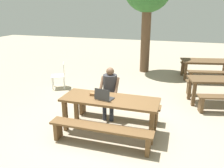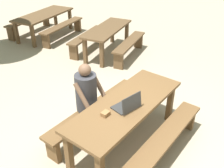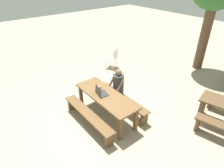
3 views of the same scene
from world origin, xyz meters
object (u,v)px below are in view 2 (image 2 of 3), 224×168
(small_pouch, at_px, (105,114))
(picnic_table_rear, at_px, (44,17))
(picnic_table_front, at_px, (126,109))
(picnic_table_mid, at_px, (107,32))
(laptop, at_px, (128,105))
(person_seated, at_px, (88,96))

(small_pouch, distance_m, picnic_table_rear, 5.65)
(picnic_table_front, distance_m, small_pouch, 0.45)
(picnic_table_mid, relative_size, picnic_table_rear, 0.89)
(laptop, bearing_deg, picnic_table_rear, -106.44)
(picnic_table_front, height_order, picnic_table_mid, picnic_table_front)
(laptop, xyz_separation_m, picnic_table_mid, (2.69, 2.52, -0.22))
(picnic_table_rear, bearing_deg, small_pouch, -132.04)
(person_seated, bearing_deg, picnic_table_front, -72.22)
(laptop, xyz_separation_m, picnic_table_rear, (2.57, 5.01, -0.21))
(picnic_table_mid, bearing_deg, person_seated, -159.97)
(picnic_table_front, distance_m, person_seated, 0.64)
(person_seated, bearing_deg, small_pouch, -112.94)
(small_pouch, relative_size, picnic_table_rear, 0.05)
(small_pouch, xyz_separation_m, picnic_table_rear, (2.89, 4.86, -0.18))
(laptop, bearing_deg, small_pouch, -15.05)
(picnic_table_rear, bearing_deg, person_seated, -132.94)
(picnic_table_front, xyz_separation_m, person_seated, (-0.19, 0.60, 0.10))
(small_pouch, bearing_deg, picnic_table_rear, 59.28)
(laptop, xyz_separation_m, small_pouch, (-0.32, 0.15, -0.03))
(picnic_table_mid, bearing_deg, picnic_table_front, -150.10)
(picnic_table_front, height_order, small_pouch, small_pouch)
(person_seated, distance_m, picnic_table_mid, 3.33)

